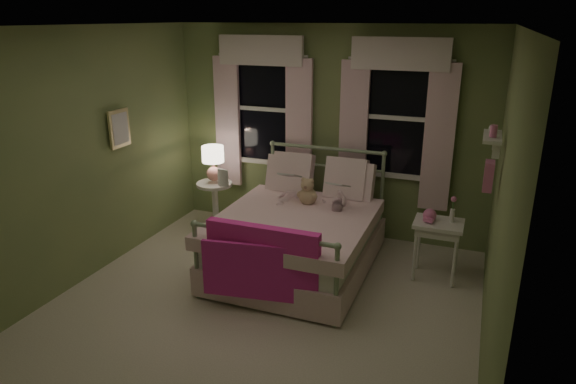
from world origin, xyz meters
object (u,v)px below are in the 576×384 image
at_px(nightstand_left, 215,200).
at_px(child_right, 336,184).
at_px(bed, 299,235).
at_px(child_left, 289,176).
at_px(table_lamp, 213,160).
at_px(teddy_bear, 308,193).
at_px(nightstand_right, 438,231).

bearing_deg(nightstand_left, child_right, -6.23).
bearing_deg(bed, child_left, 123.60).
bearing_deg(child_right, bed, 39.62).
xyz_separation_m(bed, table_lamp, (-1.39, 0.60, 0.57)).
relative_size(child_right, nightstand_left, 0.98).
relative_size(bed, nightstand_left, 3.13).
bearing_deg(teddy_bear, bed, -90.00).
distance_m(child_left, teddy_bear, 0.35).
bearing_deg(nightstand_right, bed, -169.11).
xyz_separation_m(teddy_bear, table_lamp, (-1.39, 0.34, 0.16)).
bearing_deg(child_left, nightstand_left, -6.61).
bearing_deg(bed, table_lamp, 156.48).
xyz_separation_m(bed, child_right, (0.28, 0.42, 0.50)).
xyz_separation_m(bed, nightstand_right, (1.44, 0.28, 0.17)).
xyz_separation_m(teddy_bear, nightstand_right, (1.44, 0.01, -0.24)).
bearing_deg(nightstand_left, teddy_bear, -13.79).
bearing_deg(teddy_bear, table_lamp, 166.21).
relative_size(bed, teddy_bear, 6.26).
relative_size(child_right, nightstand_right, 0.99).
distance_m(child_left, nightstand_left, 1.23).
xyz_separation_m(child_left, teddy_bear, (0.28, -0.16, -0.13)).
bearing_deg(child_right, nightstand_right, 156.17).
distance_m(child_right, nightstand_left, 1.74).
distance_m(bed, teddy_bear, 0.49).
relative_size(child_right, teddy_bear, 1.95).
bearing_deg(table_lamp, child_left, -9.33).
xyz_separation_m(nightstand_left, table_lamp, (0.00, 0.00, 0.54)).
bearing_deg(nightstand_right, nightstand_left, 173.44).
height_order(bed, nightstand_left, bed).
height_order(table_lamp, nightstand_right, table_lamp).
distance_m(bed, nightstand_left, 1.51).
relative_size(bed, child_right, 3.20).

